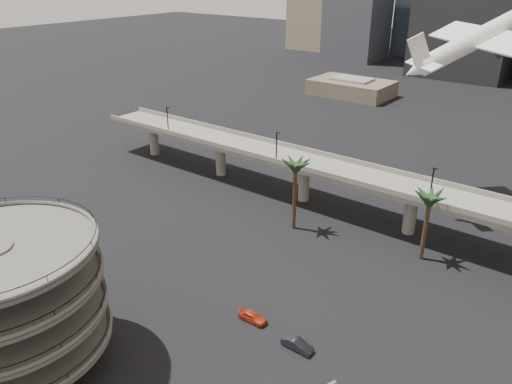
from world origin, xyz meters
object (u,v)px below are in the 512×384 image
Objects in this scene: parking_ramp at (3,297)px; overpass at (355,180)px; car_b at (297,344)px; airborne_jet at (488,34)px; car_a at (253,317)px.

overpass is at bearing 77.57° from parking_ramp.
parking_ramp is at bearing -102.43° from overpass.
car_b is (24.63, 22.31, -9.15)m from parking_ramp.
parking_ramp is 0.89× the size of airborne_jet.
car_a reaches higher than car_b.
parking_ramp is 83.31m from airborne_jet.
car_a is (-10.38, -52.17, -31.88)m from airborne_jet.
airborne_jet reaches higher than parking_ramp.
overpass reaches higher than car_b.
airborne_jet is 62.02m from car_a.
car_a is (4.00, -35.84, -6.65)m from overpass.
overpass is (13.00, 59.00, -2.50)m from parking_ramp.
airborne_jet is 61.93m from car_b.
parking_ramp is 30.15m from car_a.
car_a is at bearing -149.94° from airborne_jet.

